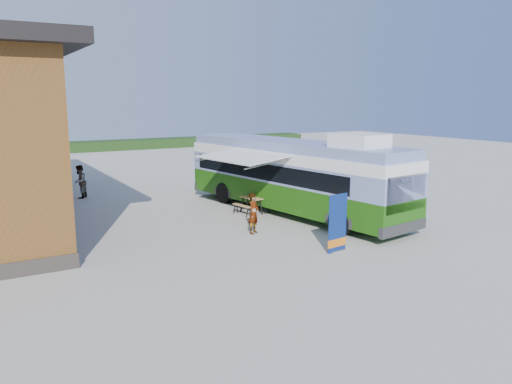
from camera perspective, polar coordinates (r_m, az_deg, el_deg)
ground at (r=19.44m, az=-0.45°, el=-5.50°), size 100.00×100.00×0.00m
hedge at (r=57.13m, az=-12.45°, el=5.41°), size 40.00×3.00×1.00m
bus at (r=23.74m, az=4.10°, el=2.13°), size 4.63×13.27×4.00m
awning at (r=22.69m, az=-0.98°, el=4.32°), size 3.35×4.74×0.53m
banner at (r=17.98m, az=9.29°, el=-4.13°), size 0.91×0.27×2.10m
picnic_table at (r=23.75m, az=-0.53°, el=-1.10°), size 1.53×1.40×0.78m
person_a at (r=20.18m, az=-0.27°, el=-2.46°), size 0.72×0.67×1.66m
person_b at (r=29.04m, az=-19.50°, el=1.11°), size 1.08×1.13×1.84m
slurry_tanker at (r=36.46m, az=-24.35°, el=3.25°), size 3.32×5.97×2.32m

